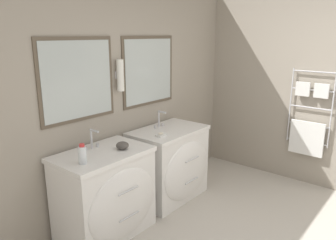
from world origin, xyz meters
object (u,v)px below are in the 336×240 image
vanity_left (107,194)px  vanity_right (171,164)px  amenity_bowl (122,145)px  toiletry_bottle (82,155)px

vanity_left → vanity_right: bearing=0.0°
vanity_right → amenity_bowl: size_ratio=7.31×
amenity_bowl → vanity_left: bearing=163.9°
vanity_left → toiletry_bottle: toiletry_bottle is taller
vanity_left → toiletry_bottle: (-0.29, -0.06, 0.52)m
toiletry_bottle → amenity_bowl: toiletry_bottle is taller
toiletry_bottle → amenity_bowl: (0.47, 0.01, -0.05)m
vanity_right → amenity_bowl: (-0.83, -0.05, 0.47)m
toiletry_bottle → amenity_bowl: size_ratio=1.43×
toiletry_bottle → vanity_right: bearing=2.6°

